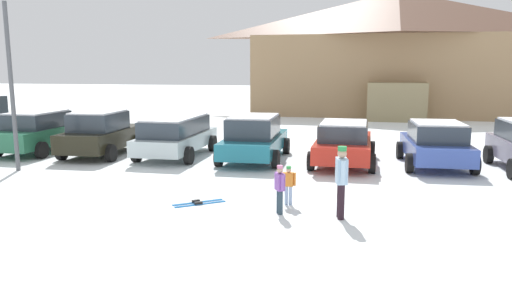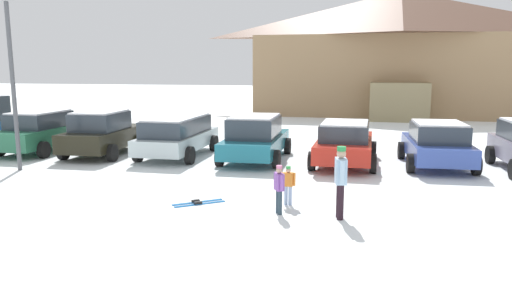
# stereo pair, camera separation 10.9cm
# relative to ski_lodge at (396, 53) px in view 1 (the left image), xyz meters

# --- Properties ---
(ski_lodge) EXTENTS (20.24, 10.02, 8.54)m
(ski_lodge) POSITION_rel_ski_lodge_xyz_m (0.00, 0.00, 0.00)
(ski_lodge) COLOR #9B7A54
(ski_lodge) RESTS_ON ground
(parked_green_coupe) EXTENTS (2.15, 4.79, 1.65)m
(parked_green_coupe) POSITION_rel_ski_lodge_xyz_m (-15.14, -19.25, -3.50)
(parked_green_coupe) COLOR #266747
(parked_green_coupe) RESTS_ON ground
(parked_black_sedan) EXTENTS (2.24, 4.17, 1.73)m
(parked_black_sedan) POSITION_rel_ski_lodge_xyz_m (-12.30, -19.57, -3.48)
(parked_black_sedan) COLOR black
(parked_black_sedan) RESTS_ON ground
(parked_silver_wagon) EXTENTS (2.25, 4.67, 1.54)m
(parked_silver_wagon) POSITION_rel_ski_lodge_xyz_m (-9.35, -19.26, -3.50)
(parked_silver_wagon) COLOR silver
(parked_silver_wagon) RESTS_ON ground
(parked_teal_hatchback) EXTENTS (2.26, 4.65, 1.67)m
(parked_teal_hatchback) POSITION_rel_ski_lodge_xyz_m (-6.27, -19.41, -3.50)
(parked_teal_hatchback) COLOR #1C6C7F
(parked_teal_hatchback) RESTS_ON ground
(parked_red_sedan) EXTENTS (2.29, 4.57, 1.53)m
(parked_red_sedan) POSITION_rel_ski_lodge_xyz_m (-3.02, -19.53, -3.56)
(parked_red_sedan) COLOR red
(parked_red_sedan) RESTS_ON ground
(parked_blue_hatchback) EXTENTS (2.37, 4.20, 1.56)m
(parked_blue_hatchback) POSITION_rel_ski_lodge_xyz_m (0.10, -19.32, -3.54)
(parked_blue_hatchback) COLOR #364EA4
(parked_blue_hatchback) RESTS_ON ground
(skier_child_in_orange_jacket) EXTENTS (0.37, 0.15, 0.99)m
(skier_child_in_orange_jacket) POSITION_rel_ski_lodge_xyz_m (-4.23, -25.15, -3.78)
(skier_child_in_orange_jacket) COLOR #96ADD1
(skier_child_in_orange_jacket) RESTS_ON ground
(skier_child_in_purple_jacket) EXTENTS (0.28, 0.39, 1.16)m
(skier_child_in_purple_jacket) POSITION_rel_ski_lodge_xyz_m (-4.33, -25.95, -3.68)
(skier_child_in_purple_jacket) COLOR #2C3E4B
(skier_child_in_purple_jacket) RESTS_ON ground
(skier_adult_in_blue_parka) EXTENTS (0.30, 0.61, 1.67)m
(skier_adult_in_blue_parka) POSITION_rel_ski_lodge_xyz_m (-2.91, -26.02, -3.40)
(skier_adult_in_blue_parka) COLOR black
(skier_adult_in_blue_parka) RESTS_ON ground
(pair_of_skis) EXTENTS (1.24, 1.04, 0.08)m
(pair_of_skis) POSITION_rel_ski_lodge_xyz_m (-6.48, -25.49, -4.32)
(pair_of_skis) COLOR #1F6CB8
(pair_of_skis) RESTS_ON ground
(lamp_post) EXTENTS (0.44, 0.24, 5.70)m
(lamp_post) POSITION_rel_ski_lodge_xyz_m (-13.62, -22.78, -1.14)
(lamp_post) COLOR #515459
(lamp_post) RESTS_ON ground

